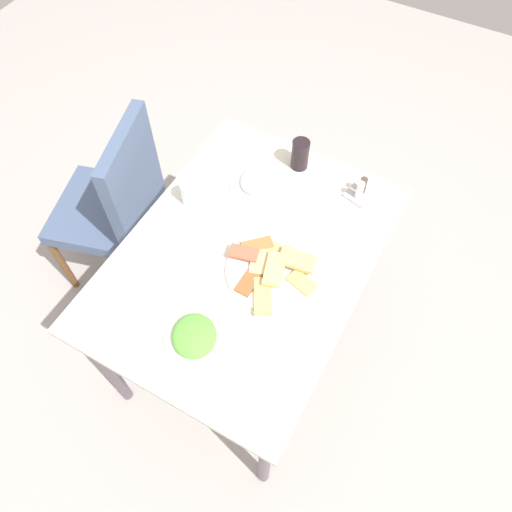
# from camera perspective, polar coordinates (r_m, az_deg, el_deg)

# --- Properties ---
(ground_plane) EXTENTS (6.00, 6.00, 0.00)m
(ground_plane) POSITION_cam_1_polar(r_m,az_deg,el_deg) (2.31, -0.85, -9.81)
(ground_plane) COLOR #AAA5A0
(dining_table) EXTENTS (1.08, 0.80, 0.74)m
(dining_table) POSITION_cam_1_polar(r_m,az_deg,el_deg) (1.72, -1.12, -1.37)
(dining_table) COLOR silver
(dining_table) RESTS_ON ground_plane
(dining_chair) EXTENTS (0.52, 0.52, 0.90)m
(dining_chair) POSITION_cam_1_polar(r_m,az_deg,el_deg) (2.17, -15.98, 6.20)
(dining_chair) COLOR #4A5D7F
(dining_chair) RESTS_ON ground_plane
(pide_platter) EXTENTS (0.33, 0.32, 0.04)m
(pide_platter) POSITION_cam_1_polar(r_m,az_deg,el_deg) (1.60, 1.82, -1.51)
(pide_platter) COLOR white
(pide_platter) RESTS_ON dining_table
(salad_plate_greens) EXTENTS (0.21, 0.21, 0.05)m
(salad_plate_greens) POSITION_cam_1_polar(r_m,az_deg,el_deg) (1.82, 0.14, 8.75)
(salad_plate_greens) COLOR white
(salad_plate_greens) RESTS_ON dining_table
(salad_plate_rice) EXTENTS (0.20, 0.20, 0.04)m
(salad_plate_rice) POSITION_cam_1_polar(r_m,az_deg,el_deg) (1.50, -7.23, -9.34)
(salad_plate_rice) COLOR white
(salad_plate_rice) RESTS_ON dining_table
(soda_can) EXTENTS (0.09, 0.09, 0.12)m
(soda_can) POSITION_cam_1_polar(r_m,az_deg,el_deg) (1.86, 5.20, 11.77)
(soda_can) COLOR black
(soda_can) RESTS_ON dining_table
(drinking_glass) EXTENTS (0.06, 0.06, 0.09)m
(drinking_glass) POSITION_cam_1_polar(r_m,az_deg,el_deg) (1.76, -7.77, 7.38)
(drinking_glass) COLOR silver
(drinking_glass) RESTS_ON dining_table
(paper_napkin) EXTENTS (0.18, 0.18, 0.00)m
(paper_napkin) POSITION_cam_1_polar(r_m,az_deg,el_deg) (1.96, -3.42, 12.54)
(paper_napkin) COLOR white
(paper_napkin) RESTS_ON dining_table
(fork) EXTENTS (0.19, 0.04, 0.00)m
(fork) POSITION_cam_1_polar(r_m,az_deg,el_deg) (1.95, -2.96, 12.45)
(fork) COLOR silver
(fork) RESTS_ON paper_napkin
(spoon) EXTENTS (0.17, 0.05, 0.00)m
(spoon) POSITION_cam_1_polar(r_m,az_deg,el_deg) (1.97, -3.89, 12.80)
(spoon) COLOR silver
(spoon) RESTS_ON paper_napkin
(condiment_caddy) EXTENTS (0.11, 0.11, 0.09)m
(condiment_caddy) POSITION_cam_1_polar(r_m,az_deg,el_deg) (1.82, 12.11, 7.41)
(condiment_caddy) COLOR #B2B2B7
(condiment_caddy) RESTS_ON dining_table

